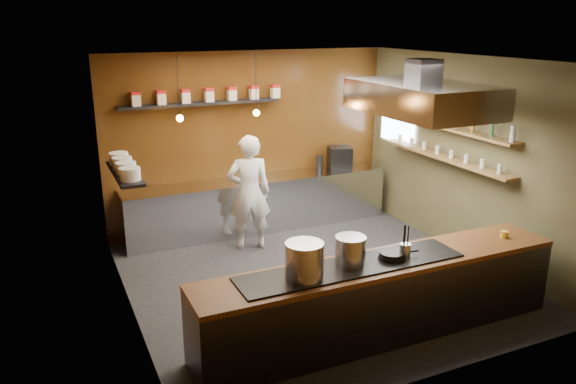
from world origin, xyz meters
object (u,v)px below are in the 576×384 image
stockpot_large (304,261)px  chef (249,193)px  extractor_hood (422,98)px  stockpot_small (350,250)px  espresso_machine (340,158)px

stockpot_large → chef: chef is taller
extractor_hood → stockpot_large: bearing=-151.3°
extractor_hood → chef: size_ratio=1.10×
stockpot_small → espresso_machine: size_ratio=0.84×
stockpot_large → espresso_machine: stockpot_large is taller
chef → espresso_machine: bearing=-145.1°
stockpot_large → espresso_machine: 4.66m
espresso_machine → chef: size_ratio=0.22×
stockpot_small → chef: chef is taller
extractor_hood → chef: extractor_hood is taller
stockpot_small → stockpot_large: bearing=-169.5°
stockpot_small → extractor_hood: bearing=34.0°
extractor_hood → espresso_machine: 2.98m
stockpot_small → chef: 2.99m
extractor_hood → stockpot_small: (-1.70, -1.15, -1.41)m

